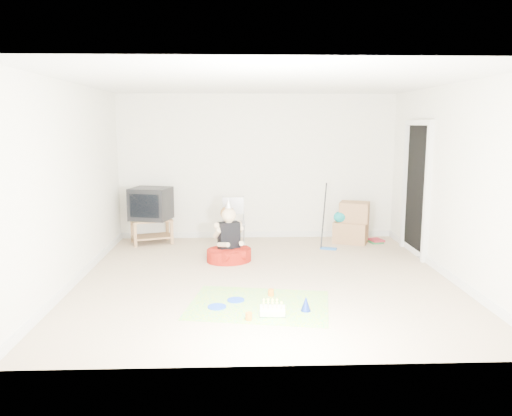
{
  "coord_description": "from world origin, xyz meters",
  "views": [
    {
      "loc": [
        -0.36,
        -6.52,
        2.07
      ],
      "look_at": [
        -0.1,
        0.4,
        0.9
      ],
      "focal_mm": 35.0,
      "sensor_mm": 36.0,
      "label": 1
    }
  ],
  "objects_px": {
    "folding_chair": "(233,223)",
    "seated_woman": "(229,247)",
    "crt_tv": "(151,204)",
    "cardboard_boxes": "(352,223)",
    "tv_stand": "(152,229)",
    "birthday_cake": "(273,311)"
  },
  "relations": [
    {
      "from": "tv_stand",
      "to": "seated_woman",
      "type": "relative_size",
      "value": 0.8
    },
    {
      "from": "tv_stand",
      "to": "folding_chair",
      "type": "relative_size",
      "value": 0.91
    },
    {
      "from": "crt_tv",
      "to": "birthday_cake",
      "type": "xyz_separation_m",
      "value": [
        1.88,
        -3.41,
        -0.67
      ]
    },
    {
      "from": "tv_stand",
      "to": "folding_chair",
      "type": "distance_m",
      "value": 1.49
    },
    {
      "from": "cardboard_boxes",
      "to": "birthday_cake",
      "type": "height_order",
      "value": "cardboard_boxes"
    },
    {
      "from": "tv_stand",
      "to": "birthday_cake",
      "type": "relative_size",
      "value": 2.72
    },
    {
      "from": "tv_stand",
      "to": "seated_woman",
      "type": "height_order",
      "value": "seated_woman"
    },
    {
      "from": "tv_stand",
      "to": "birthday_cake",
      "type": "height_order",
      "value": "tv_stand"
    },
    {
      "from": "crt_tv",
      "to": "cardboard_boxes",
      "type": "bearing_deg",
      "value": 13.44
    },
    {
      "from": "folding_chair",
      "to": "seated_woman",
      "type": "distance_m",
      "value": 0.87
    },
    {
      "from": "tv_stand",
      "to": "seated_woman",
      "type": "bearing_deg",
      "value": -41.44
    },
    {
      "from": "cardboard_boxes",
      "to": "folding_chair",
      "type": "bearing_deg",
      "value": -171.93
    },
    {
      "from": "seated_woman",
      "to": "birthday_cake",
      "type": "distance_m",
      "value": 2.26
    },
    {
      "from": "tv_stand",
      "to": "seated_woman",
      "type": "distance_m",
      "value": 1.83
    },
    {
      "from": "tv_stand",
      "to": "crt_tv",
      "type": "height_order",
      "value": "crt_tv"
    },
    {
      "from": "tv_stand",
      "to": "seated_woman",
      "type": "xyz_separation_m",
      "value": [
        1.37,
        -1.21,
        -0.04
      ]
    },
    {
      "from": "folding_chair",
      "to": "seated_woman",
      "type": "height_order",
      "value": "seated_woman"
    },
    {
      "from": "crt_tv",
      "to": "birthday_cake",
      "type": "relative_size",
      "value": 2.22
    },
    {
      "from": "seated_woman",
      "to": "folding_chair",
      "type": "bearing_deg",
      "value": 85.8
    },
    {
      "from": "birthday_cake",
      "to": "seated_woman",
      "type": "bearing_deg",
      "value": 103.1
    },
    {
      "from": "folding_chair",
      "to": "seated_woman",
      "type": "bearing_deg",
      "value": -94.2
    },
    {
      "from": "tv_stand",
      "to": "birthday_cake",
      "type": "bearing_deg",
      "value": -61.08
    }
  ]
}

